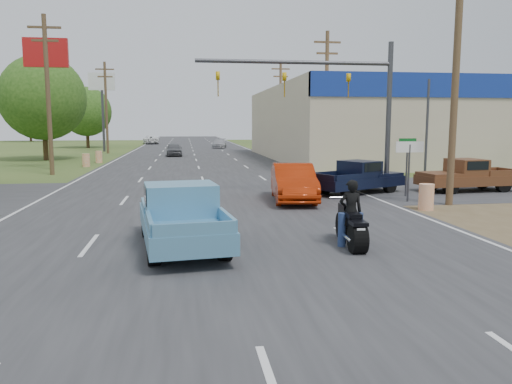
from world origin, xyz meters
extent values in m
cube|color=#2D2D30|center=(0.00, 40.00, 0.01)|extent=(15.00, 180.00, 0.02)
cube|color=#2D2D30|center=(0.00, 18.00, 0.01)|extent=(120.00, 10.00, 0.02)
cylinder|color=#4C3823|center=(9.50, 13.00, 5.00)|extent=(0.28, 0.28, 10.00)
cylinder|color=#4C3823|center=(9.50, 31.00, 5.00)|extent=(0.28, 0.28, 10.00)
cube|color=#4C3823|center=(9.50, 31.00, 9.20)|extent=(2.00, 0.14, 0.14)
cube|color=#4C3823|center=(9.50, 31.00, 8.40)|extent=(1.60, 0.14, 0.14)
cylinder|color=#4C3823|center=(9.50, 49.00, 5.00)|extent=(0.28, 0.28, 10.00)
cube|color=#4C3823|center=(9.50, 49.00, 9.20)|extent=(2.00, 0.14, 0.14)
cube|color=#4C3823|center=(9.50, 49.00, 8.40)|extent=(1.60, 0.14, 0.14)
cylinder|color=#4C3823|center=(-9.50, 28.00, 5.00)|extent=(0.28, 0.28, 10.00)
cube|color=#4C3823|center=(-9.50, 28.00, 9.20)|extent=(2.00, 0.14, 0.14)
cube|color=#4C3823|center=(-9.50, 28.00, 8.40)|extent=(1.60, 0.14, 0.14)
cylinder|color=#4C3823|center=(-9.50, 52.00, 5.00)|extent=(0.28, 0.28, 10.00)
cube|color=#4C3823|center=(-9.50, 52.00, 9.20)|extent=(2.00, 0.14, 0.14)
cube|color=#4C3823|center=(-9.50, 52.00, 8.40)|extent=(1.60, 0.14, 0.14)
cylinder|color=#422D19|center=(-13.50, 42.00, 1.62)|extent=(0.44, 0.44, 3.24)
sphere|color=#214614|center=(-13.50, 42.00, 5.58)|extent=(7.56, 7.56, 7.56)
cylinder|color=#422D19|center=(-14.20, 66.00, 1.44)|extent=(0.44, 0.44, 2.88)
sphere|color=#214614|center=(-14.20, 66.00, 4.96)|extent=(6.72, 6.72, 6.72)
cylinder|color=#422D19|center=(30.00, 95.00, 1.71)|extent=(0.44, 0.44, 3.42)
sphere|color=#214614|center=(30.00, 95.00, 5.89)|extent=(7.98, 7.98, 7.98)
cylinder|color=#422D19|center=(-30.00, 95.00, 1.89)|extent=(0.44, 0.44, 3.78)
sphere|color=#214614|center=(-30.00, 95.00, 6.51)|extent=(8.82, 8.82, 8.82)
cylinder|color=orange|center=(8.00, 12.00, 0.50)|extent=(0.56, 0.56, 1.00)
cylinder|color=orange|center=(8.40, 20.50, 0.50)|extent=(0.56, 0.56, 1.00)
cylinder|color=orange|center=(-8.50, 34.00, 0.50)|extent=(0.56, 0.56, 1.00)
cylinder|color=orange|center=(-8.20, 38.00, 0.50)|extent=(0.56, 0.56, 1.00)
cylinder|color=#3F3F44|center=(-10.50, 32.00, 4.50)|extent=(0.30, 0.30, 9.00)
cube|color=#B21414|center=(-10.50, 32.00, 8.20)|extent=(3.00, 0.35, 2.00)
cylinder|color=#3F3F44|center=(-10.50, 56.00, 4.50)|extent=(0.30, 0.30, 9.00)
cube|color=white|center=(-10.50, 56.00, 8.20)|extent=(3.00, 0.35, 2.00)
cylinder|color=#3F3F44|center=(8.20, 14.00, 1.20)|extent=(0.08, 0.08, 2.40)
cube|color=white|center=(8.20, 14.00, 2.30)|extent=(1.20, 0.05, 0.45)
cylinder|color=#3F3F44|center=(8.80, 15.50, 1.20)|extent=(0.08, 0.08, 2.40)
cube|color=#0C591E|center=(8.80, 15.50, 2.50)|extent=(0.80, 0.04, 0.22)
cylinder|color=#3F3F44|center=(8.50, 17.00, 3.50)|extent=(0.24, 0.24, 7.00)
cylinder|color=#3F3F44|center=(4.00, 17.00, 6.00)|extent=(9.00, 0.18, 0.18)
imported|color=gold|center=(6.50, 17.00, 5.55)|extent=(0.18, 0.40, 1.10)
imported|color=gold|center=(3.50, 17.00, 5.55)|extent=(0.18, 0.40, 1.10)
imported|color=gold|center=(0.50, 17.00, 5.55)|extent=(0.18, 0.40, 1.10)
imported|color=#A32507|center=(3.50, 14.91, 0.78)|extent=(2.17, 4.90, 1.56)
cylinder|color=black|center=(3.24, 6.20, 0.38)|extent=(0.41, 0.78, 0.76)
cylinder|color=black|center=(3.34, 7.86, 0.38)|extent=(0.18, 0.76, 0.76)
cube|color=black|center=(3.29, 7.06, 0.71)|extent=(0.33, 1.39, 0.34)
cube|color=black|center=(3.31, 7.35, 0.94)|extent=(0.33, 0.65, 0.25)
cube|color=black|center=(3.27, 6.72, 0.90)|extent=(0.38, 0.65, 0.11)
cylinder|color=white|center=(3.33, 7.69, 1.21)|extent=(0.75, 0.10, 0.06)
cube|color=white|center=(3.23, 5.95, 0.63)|extent=(0.21, 0.03, 0.14)
imported|color=black|center=(3.28, 6.90, 0.85)|extent=(0.64, 0.44, 1.70)
cylinder|color=black|center=(-2.13, 8.88, 0.39)|extent=(0.39, 0.81, 0.78)
cylinder|color=black|center=(-0.50, 9.07, 0.39)|extent=(0.39, 0.81, 0.78)
cylinder|color=black|center=(-1.77, 5.84, 0.39)|extent=(0.39, 0.81, 0.78)
cylinder|color=black|center=(-0.13, 6.04, 0.39)|extent=(0.39, 0.81, 0.78)
cube|color=#5693B8|center=(-1.13, 7.46, 0.61)|extent=(2.56, 5.29, 0.51)
cube|color=#5693B8|center=(-1.32, 8.97, 0.93)|extent=(2.08, 2.15, 0.18)
cube|color=#5693B8|center=(-1.15, 7.56, 1.27)|extent=(1.97, 1.73, 0.83)
cube|color=black|center=(-1.15, 7.56, 1.42)|extent=(1.97, 1.44, 0.44)
cube|color=#5693B8|center=(-0.83, 4.98, 1.00)|extent=(1.80, 0.29, 0.29)
cylinder|color=black|center=(7.90, 18.08, 0.36)|extent=(0.76, 0.56, 0.71)
cylinder|color=black|center=(8.58, 16.75, 0.36)|extent=(0.76, 0.56, 0.71)
cylinder|color=black|center=(5.42, 16.81, 0.36)|extent=(0.76, 0.56, 0.71)
cylinder|color=black|center=(6.10, 15.48, 0.36)|extent=(0.76, 0.56, 0.71)
cube|color=black|center=(7.00, 16.78, 0.55)|extent=(4.94, 3.70, 0.46)
cube|color=black|center=(8.24, 17.41, 0.85)|extent=(2.34, 2.31, 0.16)
cube|color=black|center=(7.08, 16.82, 1.16)|extent=(1.99, 2.09, 0.76)
cube|color=black|center=(7.08, 16.82, 1.29)|extent=(1.75, 2.00, 0.40)
cube|color=black|center=(4.98, 15.75, 0.91)|extent=(0.81, 1.49, 0.27)
cylinder|color=black|center=(11.17, 15.86, 0.36)|extent=(0.75, 0.34, 0.73)
cylinder|color=black|center=(11.03, 17.39, 0.36)|extent=(0.75, 0.34, 0.73)
cylinder|color=black|center=(14.00, 16.12, 0.36)|extent=(0.75, 0.34, 0.73)
cylinder|color=black|center=(13.87, 17.64, 0.36)|extent=(0.75, 0.34, 0.73)
cube|color=#59311A|center=(12.52, 16.75, 0.57)|extent=(4.88, 2.24, 0.47)
cube|color=#59311A|center=(11.10, 16.62, 0.87)|extent=(1.95, 1.89, 0.16)
cube|color=#59311A|center=(12.42, 16.74, 1.18)|extent=(1.57, 1.80, 0.77)
cube|color=black|center=(12.42, 16.74, 1.32)|extent=(1.29, 1.81, 0.41)
cube|color=#59311A|center=(14.83, 16.96, 0.93)|extent=(0.22, 1.68, 0.27)
imported|color=#5B5C60|center=(-2.08, 46.12, 0.67)|extent=(1.71, 3.96, 1.33)
imported|color=#B1B1B6|center=(3.74, 63.14, 0.63)|extent=(2.38, 4.58, 1.27)
imported|color=white|center=(-6.50, 78.39, 0.68)|extent=(2.95, 5.19, 1.37)
camera|label=1|loc=(-1.02, -5.54, 3.23)|focal=35.00mm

